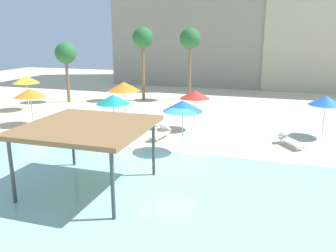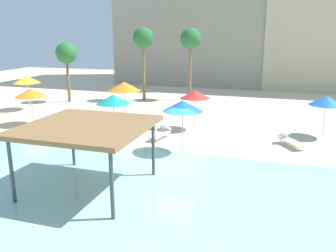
{
  "view_description": "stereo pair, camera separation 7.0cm",
  "coord_description": "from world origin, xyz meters",
  "px_view_note": "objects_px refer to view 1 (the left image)",
  "views": [
    {
      "loc": [
        4.83,
        -15.55,
        6.17
      ],
      "look_at": [
        -0.65,
        2.0,
        1.3
      ],
      "focal_mm": 37.52,
      "sensor_mm": 36.0,
      "label": 1
    },
    {
      "loc": [
        4.9,
        -15.53,
        6.17
      ],
      "look_at": [
        -0.65,
        2.0,
        1.3
      ],
      "focal_mm": 37.52,
      "sensor_mm": 36.0,
      "label": 2
    }
  ],
  "objects_px": {
    "beach_umbrella_teal_4": "(113,99)",
    "lounge_chair_3": "(152,122)",
    "palm_tree_1": "(66,54)",
    "shade_pavilion": "(87,128)",
    "beach_umbrella_orange_6": "(30,93)",
    "lounge_chair_0": "(161,133)",
    "beach_umbrella_yellow_2": "(26,80)",
    "beach_umbrella_blue_0": "(326,101)",
    "beach_umbrella_blue_1": "(183,106)",
    "palm_tree_2": "(143,39)",
    "beach_umbrella_orange_3": "(124,86)",
    "lounge_chair_1": "(290,140)",
    "palm_tree_0": "(190,40)",
    "beach_umbrella_red_5": "(195,94)"
  },
  "relations": [
    {
      "from": "beach_umbrella_blue_1",
      "to": "beach_umbrella_teal_4",
      "type": "height_order",
      "value": "beach_umbrella_blue_1"
    },
    {
      "from": "lounge_chair_0",
      "to": "beach_umbrella_yellow_2",
      "type": "bearing_deg",
      "value": -99.28
    },
    {
      "from": "beach_umbrella_yellow_2",
      "to": "beach_umbrella_teal_4",
      "type": "bearing_deg",
      "value": -28.45
    },
    {
      "from": "lounge_chair_0",
      "to": "beach_umbrella_blue_1",
      "type": "bearing_deg",
      "value": 52.2
    },
    {
      "from": "beach_umbrella_yellow_2",
      "to": "beach_umbrella_orange_6",
      "type": "xyz_separation_m",
      "value": [
        3.55,
        -4.05,
        -0.27
      ]
    },
    {
      "from": "beach_umbrella_teal_4",
      "to": "lounge_chair_1",
      "type": "distance_m",
      "value": 10.36
    },
    {
      "from": "beach_umbrella_teal_4",
      "to": "lounge_chair_3",
      "type": "xyz_separation_m",
      "value": [
        0.98,
        3.75,
        -2.15
      ]
    },
    {
      "from": "lounge_chair_0",
      "to": "beach_umbrella_blue_0",
      "type": "bearing_deg",
      "value": 118.88
    },
    {
      "from": "beach_umbrella_blue_0",
      "to": "lounge_chair_3",
      "type": "bearing_deg",
      "value": -175.87
    },
    {
      "from": "lounge_chair_3",
      "to": "lounge_chair_1",
      "type": "bearing_deg",
      "value": 52.04
    },
    {
      "from": "beach_umbrella_yellow_2",
      "to": "beach_umbrella_blue_0",
      "type": "bearing_deg",
      "value": -3.08
    },
    {
      "from": "palm_tree_2",
      "to": "palm_tree_1",
      "type": "bearing_deg",
      "value": -155.61
    },
    {
      "from": "beach_umbrella_orange_6",
      "to": "palm_tree_2",
      "type": "distance_m",
      "value": 12.13
    },
    {
      "from": "beach_umbrella_orange_6",
      "to": "lounge_chair_0",
      "type": "height_order",
      "value": "beach_umbrella_orange_6"
    },
    {
      "from": "palm_tree_2",
      "to": "beach_umbrella_teal_4",
      "type": "bearing_deg",
      "value": -76.43
    },
    {
      "from": "beach_umbrella_orange_3",
      "to": "palm_tree_0",
      "type": "bearing_deg",
      "value": 77.52
    },
    {
      "from": "shade_pavilion",
      "to": "palm_tree_2",
      "type": "height_order",
      "value": "palm_tree_2"
    },
    {
      "from": "lounge_chair_3",
      "to": "beach_umbrella_blue_1",
      "type": "bearing_deg",
      "value": 9.39
    },
    {
      "from": "beach_umbrella_yellow_2",
      "to": "lounge_chair_1",
      "type": "relative_size",
      "value": 1.48
    },
    {
      "from": "palm_tree_1",
      "to": "beach_umbrella_blue_1",
      "type": "bearing_deg",
      "value": -37.69
    },
    {
      "from": "beach_umbrella_teal_4",
      "to": "lounge_chair_3",
      "type": "distance_m",
      "value": 4.44
    },
    {
      "from": "beach_umbrella_orange_6",
      "to": "lounge_chair_1",
      "type": "bearing_deg",
      "value": 1.17
    },
    {
      "from": "beach_umbrella_orange_3",
      "to": "lounge_chair_3",
      "type": "bearing_deg",
      "value": -11.76
    },
    {
      "from": "beach_umbrella_red_5",
      "to": "lounge_chair_1",
      "type": "bearing_deg",
      "value": -16.98
    },
    {
      "from": "beach_umbrella_blue_0",
      "to": "beach_umbrella_blue_1",
      "type": "bearing_deg",
      "value": -144.32
    },
    {
      "from": "beach_umbrella_red_5",
      "to": "palm_tree_2",
      "type": "height_order",
      "value": "palm_tree_2"
    },
    {
      "from": "beach_umbrella_orange_3",
      "to": "palm_tree_1",
      "type": "distance_m",
      "value": 10.02
    },
    {
      "from": "palm_tree_1",
      "to": "beach_umbrella_orange_3",
      "type": "bearing_deg",
      "value": -34.39
    },
    {
      "from": "shade_pavilion",
      "to": "beach_umbrella_orange_3",
      "type": "bearing_deg",
      "value": 106.83
    },
    {
      "from": "beach_umbrella_yellow_2",
      "to": "lounge_chair_0",
      "type": "bearing_deg",
      "value": -18.94
    },
    {
      "from": "beach_umbrella_red_5",
      "to": "lounge_chair_0",
      "type": "height_order",
      "value": "beach_umbrella_red_5"
    },
    {
      "from": "shade_pavilion",
      "to": "beach_umbrella_orange_6",
      "type": "height_order",
      "value": "shade_pavilion"
    },
    {
      "from": "beach_umbrella_yellow_2",
      "to": "lounge_chair_1",
      "type": "height_order",
      "value": "beach_umbrella_yellow_2"
    },
    {
      "from": "shade_pavilion",
      "to": "beach_umbrella_orange_6",
      "type": "xyz_separation_m",
      "value": [
        -9.03,
        8.03,
        -0.31
      ]
    },
    {
      "from": "beach_umbrella_yellow_2",
      "to": "palm_tree_2",
      "type": "bearing_deg",
      "value": 42.38
    },
    {
      "from": "lounge_chair_3",
      "to": "palm_tree_2",
      "type": "xyz_separation_m",
      "value": [
        -4.04,
        8.89,
        5.29
      ]
    },
    {
      "from": "lounge_chair_1",
      "to": "palm_tree_1",
      "type": "bearing_deg",
      "value": -145.68
    },
    {
      "from": "beach_umbrella_orange_6",
      "to": "palm_tree_1",
      "type": "distance_m",
      "value": 8.66
    },
    {
      "from": "shade_pavilion",
      "to": "beach_umbrella_red_5",
      "type": "xyz_separation_m",
      "value": [
        1.97,
        10.21,
        -0.21
      ]
    },
    {
      "from": "beach_umbrella_teal_4",
      "to": "lounge_chair_1",
      "type": "relative_size",
      "value": 1.45
    },
    {
      "from": "lounge_chair_3",
      "to": "palm_tree_1",
      "type": "bearing_deg",
      "value": -147.4
    },
    {
      "from": "beach_umbrella_blue_0",
      "to": "palm_tree_2",
      "type": "distance_m",
      "value": 17.3
    },
    {
      "from": "beach_umbrella_orange_6",
      "to": "lounge_chair_1",
      "type": "distance_m",
      "value": 17.09
    },
    {
      "from": "beach_umbrella_orange_3",
      "to": "shade_pavilion",
      "type": "bearing_deg",
      "value": -73.17
    },
    {
      "from": "beach_umbrella_teal_4",
      "to": "beach_umbrella_orange_3",
      "type": "bearing_deg",
      "value": 106.09
    },
    {
      "from": "lounge_chair_3",
      "to": "palm_tree_0",
      "type": "distance_m",
      "value": 11.7
    },
    {
      "from": "beach_umbrella_orange_3",
      "to": "lounge_chair_0",
      "type": "relative_size",
      "value": 1.48
    },
    {
      "from": "palm_tree_0",
      "to": "palm_tree_1",
      "type": "distance_m",
      "value": 11.33
    },
    {
      "from": "beach_umbrella_yellow_2",
      "to": "lounge_chair_0",
      "type": "height_order",
      "value": "beach_umbrella_yellow_2"
    },
    {
      "from": "beach_umbrella_blue_1",
      "to": "beach_umbrella_red_5",
      "type": "bearing_deg",
      "value": 95.37
    }
  ]
}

